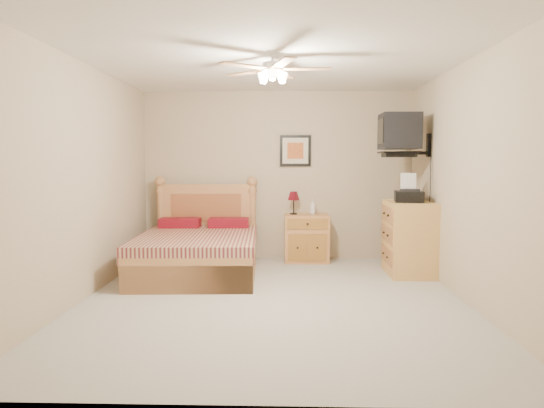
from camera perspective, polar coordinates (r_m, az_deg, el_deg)
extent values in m
plane|color=#A09C91|center=(5.24, 0.14, -11.16)|extent=(4.50, 4.50, 0.00)
cube|color=white|center=(5.14, 0.14, 16.71)|extent=(4.00, 4.50, 0.04)
cube|color=tan|center=(7.28, 0.62, 3.37)|extent=(4.00, 0.04, 2.50)
cube|color=tan|center=(2.79, -1.10, 0.73)|extent=(4.00, 0.04, 2.50)
cube|color=tan|center=(5.47, -21.33, 2.48)|extent=(0.04, 4.50, 2.50)
cube|color=tan|center=(5.37, 22.03, 2.42)|extent=(0.04, 4.50, 2.50)
cube|color=#AF6F39|center=(7.13, 4.07, -4.00)|extent=(0.64, 0.49, 0.69)
imported|color=silver|center=(7.12, 4.82, -0.33)|extent=(0.10, 0.10, 0.22)
cube|color=black|center=(7.26, 2.76, 6.28)|extent=(0.46, 0.04, 0.46)
cube|color=tan|center=(6.54, 15.82, -3.86)|extent=(0.57, 0.81, 0.95)
imported|color=#B8AC94|center=(6.75, 15.50, 0.57)|extent=(0.20, 0.26, 0.02)
imported|color=gray|center=(6.78, 15.44, 0.79)|extent=(0.26, 0.32, 0.02)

